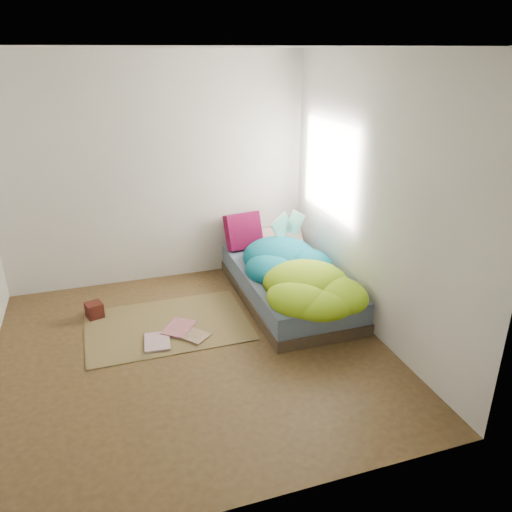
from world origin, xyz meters
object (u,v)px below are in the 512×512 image
Objects in this scene: pillow_magenta at (243,231)px; open_book at (289,217)px; bed at (288,285)px; floor_book_a at (144,343)px; wooden_box at (94,310)px; floor_book_b at (167,326)px.

open_book is (0.44, -0.36, 0.25)m from pillow_magenta.
floor_book_a is (-1.64, -0.47, -0.14)m from bed.
pillow_magenta reaches higher than floor_book_a.
bed is 1.71m from floor_book_a.
wooden_box is (-2.06, 0.23, -0.08)m from bed.
wooden_box reaches higher than floor_book_b.
open_book is at bearing 33.28° from floor_book_a.
open_book reaches higher than floor_book_b.
bed is 0.80m from open_book.
open_book reaches higher than pillow_magenta.
wooden_box is at bearing 173.61° from bed.
floor_book_a is (-1.37, -1.28, -0.53)m from pillow_magenta.
pillow_magenta is at bearing 120.28° from open_book.
floor_book_b is (0.68, -0.46, -0.06)m from wooden_box.
pillow_magenta reaches higher than floor_book_b.
pillow_magenta is at bearing 107.89° from bed.
open_book is 1.27× the size of floor_book_a.
open_book is at bearing -48.17° from pillow_magenta.
floor_book_b is at bearing 50.05° from floor_book_a.
bed is at bearing 22.16° from floor_book_a.
floor_book_a is at bearing -101.04° from floor_book_b.
bed is at bearing -6.39° from wooden_box.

